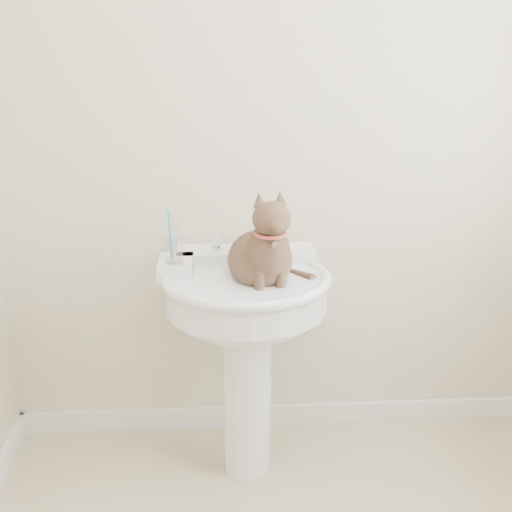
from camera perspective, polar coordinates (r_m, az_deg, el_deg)
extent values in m
cube|color=white|center=(2.83, 2.27, -13.90)|extent=(2.20, 0.02, 0.09)
cylinder|color=white|center=(2.43, -0.79, -12.44)|extent=(0.18, 0.18, 0.64)
cylinder|color=white|center=(2.24, -0.84, -3.38)|extent=(0.56, 0.56, 0.12)
ellipsoid|color=white|center=(2.26, -0.84, -4.79)|extent=(0.52, 0.45, 0.20)
torus|color=white|center=(2.22, -0.85, -2.04)|extent=(0.59, 0.59, 0.04)
cube|color=white|center=(2.40, -1.07, 0.04)|extent=(0.52, 0.14, 0.06)
cube|color=white|center=(2.30, -7.15, -1.06)|extent=(0.12, 0.19, 0.06)
cylinder|color=silver|center=(2.35, -1.04, 0.87)|extent=(0.05, 0.05, 0.05)
cylinder|color=silver|center=(2.29, -0.99, 1.18)|extent=(0.04, 0.04, 0.14)
sphere|color=white|center=(2.36, -3.73, 1.43)|extent=(0.06, 0.06, 0.06)
sphere|color=white|center=(2.37, 1.60, 1.53)|extent=(0.06, 0.06, 0.06)
cube|color=orange|center=(2.43, 0.84, 1.37)|extent=(0.10, 0.07, 0.03)
cylinder|color=silver|center=(2.26, -7.23, -0.58)|extent=(0.07, 0.07, 0.01)
cylinder|color=white|center=(2.24, -7.28, 0.52)|extent=(0.06, 0.06, 0.09)
cylinder|color=#368DC8|center=(2.23, -7.64, 1.73)|extent=(0.01, 0.01, 0.17)
cylinder|color=silver|center=(2.22, -7.33, 1.74)|extent=(0.01, 0.01, 0.17)
cylinder|color=pink|center=(2.22, -7.02, 1.74)|extent=(0.01, 0.01, 0.17)
ellipsoid|color=#533526|center=(2.21, 0.49, -0.31)|extent=(0.22, 0.26, 0.20)
ellipsoid|color=#533526|center=(2.10, 0.66, 0.48)|extent=(0.14, 0.14, 0.18)
ellipsoid|color=#533526|center=(2.04, 0.74, 3.30)|extent=(0.13, 0.11, 0.11)
cone|color=#533526|center=(2.04, -0.29, 5.03)|extent=(0.04, 0.04, 0.05)
cone|color=#533526|center=(2.05, 1.69, 5.06)|extent=(0.04, 0.04, 0.05)
cylinder|color=#533526|center=(2.27, 3.41, -1.71)|extent=(0.03, 0.03, 0.23)
torus|color=maroon|center=(2.06, 0.71, 1.97)|extent=(0.11, 0.11, 0.01)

